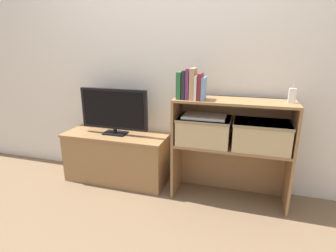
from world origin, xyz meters
name	(u,v)px	position (x,y,z in m)	size (l,w,h in m)	color
ground_plane	(163,197)	(0.00, 0.00, 0.00)	(16.00, 16.00, 0.00)	brown
wall_back	(176,58)	(0.00, 0.41, 1.20)	(10.00, 0.05, 2.40)	silver
tv_stand	(117,157)	(-0.54, 0.19, 0.24)	(1.02, 0.39, 0.49)	olive
tv	(114,110)	(-0.54, 0.18, 0.72)	(0.67, 0.14, 0.44)	black
bookshelf_lower_tier	(230,162)	(0.56, 0.24, 0.32)	(0.97, 0.34, 0.50)	olive
bookshelf_upper_tier	(233,114)	(0.56, 0.23, 0.75)	(0.97, 0.34, 0.39)	olive
book_forest	(180,85)	(0.12, 0.10, 1.00)	(0.04, 0.13, 0.22)	#286638
book_charcoal	(185,85)	(0.16, 0.10, 1.00)	(0.03, 0.13, 0.23)	#232328
book_plum	(189,84)	(0.19, 0.10, 1.01)	(0.02, 0.14, 0.25)	#6B2D66
book_tan	(193,84)	(0.23, 0.10, 1.01)	(0.04, 0.15, 0.25)	tan
book_ivory	(197,87)	(0.26, 0.10, 0.98)	(0.02, 0.16, 0.19)	silver
book_maroon	(200,87)	(0.29, 0.10, 0.99)	(0.03, 0.15, 0.21)	maroon
book_skyblue	(204,89)	(0.32, 0.10, 0.98)	(0.02, 0.14, 0.18)	#709ECC
baby_monitor	(292,96)	(0.98, 0.17, 0.94)	(0.05, 0.04, 0.14)	white
storage_basket_left	(204,129)	(0.33, 0.15, 0.62)	(0.44, 0.31, 0.23)	tan
storage_basket_right	(261,134)	(0.79, 0.15, 0.62)	(0.44, 0.31, 0.23)	tan
laptop	(204,116)	(0.33, 0.15, 0.74)	(0.35, 0.23, 0.02)	white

